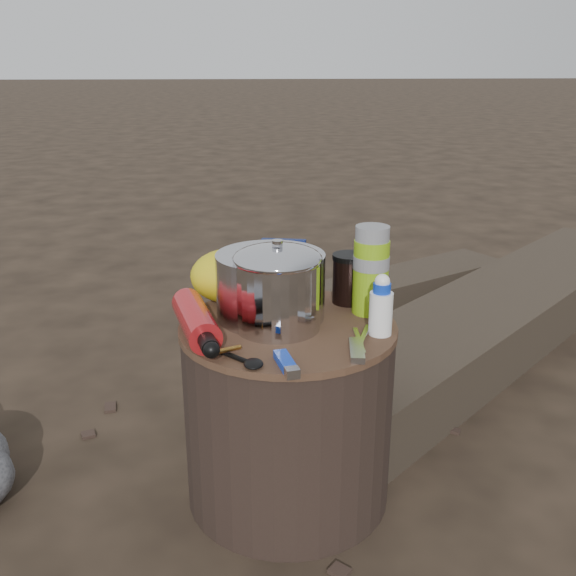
{
  "coord_description": "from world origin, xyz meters",
  "views": [
    {
      "loc": [
        -0.09,
        -1.21,
        0.91
      ],
      "look_at": [
        0.0,
        0.0,
        0.48
      ],
      "focal_mm": 40.6,
      "sensor_mm": 36.0,
      "label": 1
    }
  ],
  "objects": [
    {
      "name": "stump",
      "position": [
        0.0,
        0.0,
        0.2
      ],
      "size": [
        0.44,
        0.44,
        0.4
      ],
      "primitive_type": "cylinder",
      "color": "black",
      "rests_on": "ground"
    },
    {
      "name": "log_small",
      "position": [
        0.42,
        1.12,
        0.05
      ],
      "size": [
        1.2,
        0.81,
        0.1
      ],
      "primitive_type": "cube",
      "rotation": [
        0.0,
        0.0,
        -1.06
      ],
      "color": "#332A21",
      "rests_on": "ground"
    },
    {
      "name": "foil_windscreen",
      "position": [
        -0.03,
        0.05,
        0.47
      ],
      "size": [
        0.22,
        0.22,
        0.14
      ],
      "primitive_type": "cylinder",
      "color": "#B8B8BF",
      "rests_on": "stump"
    },
    {
      "name": "ground",
      "position": [
        0.0,
        0.0,
        0.0
      ],
      "size": [
        60.0,
        60.0,
        0.0
      ],
      "primitive_type": "plane",
      "color": "#2F241B",
      "rests_on": "ground"
    },
    {
      "name": "fuel_bottle",
      "position": [
        -0.18,
        -0.04,
        0.43
      ],
      "size": [
        0.12,
        0.27,
        0.06
      ],
      "primitive_type": null,
      "rotation": [
        0.0,
        0.0,
        0.24
      ],
      "color": "red",
      "rests_on": "stump"
    },
    {
      "name": "travel_mug",
      "position": [
        0.14,
        0.12,
        0.46
      ],
      "size": [
        0.07,
        0.07,
        0.11
      ],
      "primitive_type": "cylinder",
      "color": "black",
      "rests_on": "stump"
    },
    {
      "name": "multitool",
      "position": [
        0.11,
        -0.15,
        0.41
      ],
      "size": [
        0.04,
        0.09,
        0.01
      ],
      "primitive_type": "cube",
      "rotation": [
        0.0,
        0.0,
        -0.12
      ],
      "color": "silver",
      "rests_on": "stump"
    },
    {
      "name": "pot_grabber",
      "position": [
        0.13,
        -0.1,
        0.41
      ],
      "size": [
        0.05,
        0.12,
        0.01
      ],
      "primitive_type": null,
      "rotation": [
        0.0,
        0.0,
        -0.19
      ],
      "color": "silver",
      "rests_on": "stump"
    },
    {
      "name": "thermos",
      "position": [
        0.18,
        0.06,
        0.49
      ],
      "size": [
        0.07,
        0.07,
        0.18
      ],
      "primitive_type": "cylinder",
      "color": "#7EB314",
      "rests_on": "stump"
    },
    {
      "name": "squeeze_bottle",
      "position": [
        0.17,
        -0.06,
        0.46
      ],
      "size": [
        0.05,
        0.05,
        0.11
      ],
      "primitive_type": "cylinder",
      "color": "white",
      "rests_on": "stump"
    },
    {
      "name": "camping_pot",
      "position": [
        -0.02,
        -0.01,
        0.49
      ],
      "size": [
        0.17,
        0.17,
        0.17
      ],
      "primitive_type": "cylinder",
      "color": "silver",
      "rests_on": "stump"
    },
    {
      "name": "food_pouch",
      "position": [
        0.0,
        0.19,
        0.47
      ],
      "size": [
        0.1,
        0.04,
        0.13
      ],
      "primitive_type": "cube",
      "rotation": [
        0.0,
        0.0,
        -0.19
      ],
      "color": "#0D1953",
      "rests_on": "stump"
    },
    {
      "name": "log_main",
      "position": [
        0.76,
        0.75,
        0.09
      ],
      "size": [
        1.75,
        1.68,
        0.18
      ],
      "primitive_type": "cube",
      "rotation": [
        0.0,
        0.0,
        -0.81
      ],
      "color": "#332A21",
      "rests_on": "ground"
    },
    {
      "name": "lighter",
      "position": [
        -0.02,
        -0.18,
        0.41
      ],
      "size": [
        0.04,
        0.1,
        0.02
      ],
      "primitive_type": "cube",
      "rotation": [
        0.0,
        0.0,
        0.2
      ],
      "color": "#1138C1",
      "rests_on": "stump"
    },
    {
      "name": "spork",
      "position": [
        -0.12,
        -0.14,
        0.41
      ],
      "size": [
        0.12,
        0.12,
        0.01
      ],
      "primitive_type": null,
      "rotation": [
        0.0,
        0.0,
        0.79
      ],
      "color": "black",
      "rests_on": "stump"
    },
    {
      "name": "stuff_sack",
      "position": [
        -0.12,
        0.14,
        0.46
      ],
      "size": [
        0.17,
        0.14,
        0.12
      ],
      "primitive_type": "ellipsoid",
      "color": "yellow",
      "rests_on": "stump"
    }
  ]
}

